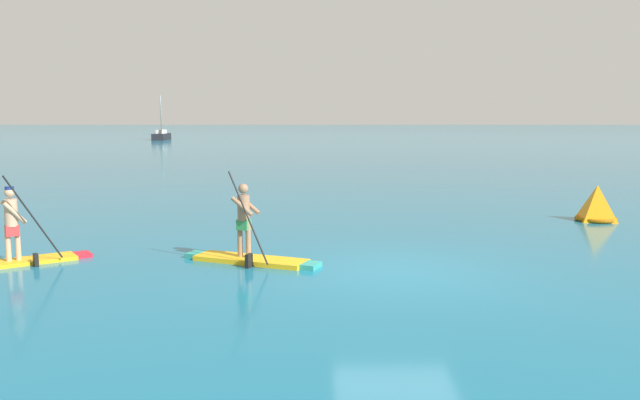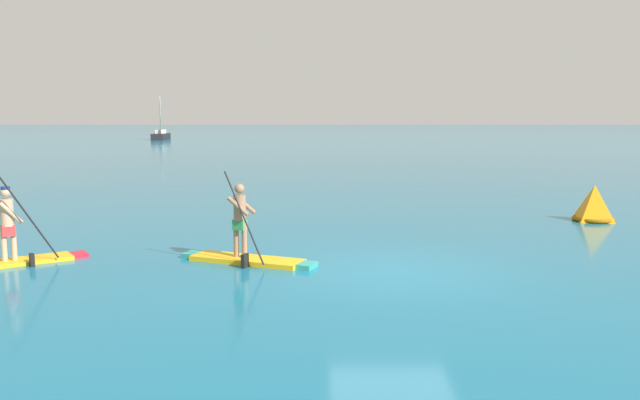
{
  "view_description": "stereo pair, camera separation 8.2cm",
  "coord_description": "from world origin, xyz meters",
  "px_view_note": "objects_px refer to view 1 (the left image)",
  "views": [
    {
      "loc": [
        -1.54,
        -12.35,
        3.07
      ],
      "look_at": [
        -1.46,
        4.69,
        0.82
      ],
      "focal_mm": 35.73,
      "sensor_mm": 36.0,
      "label": 1
    },
    {
      "loc": [
        -1.46,
        -12.35,
        3.07
      ],
      "look_at": [
        -1.46,
        4.69,
        0.82
      ],
      "focal_mm": 35.73,
      "sensor_mm": 36.0,
      "label": 2
    }
  ],
  "objects_px": {
    "paddleboarder_near_left": "(7,248)",
    "paddleboarder_mid_center": "(246,246)",
    "race_marker_buoy": "(593,205)",
    "sailboat_left_horizon": "(158,134)"
  },
  "relations": [
    {
      "from": "paddleboarder_near_left",
      "to": "paddleboarder_mid_center",
      "type": "height_order",
      "value": "paddleboarder_mid_center"
    },
    {
      "from": "paddleboarder_near_left",
      "to": "paddleboarder_mid_center",
      "type": "distance_m",
      "value": 4.94
    },
    {
      "from": "paddleboarder_near_left",
      "to": "race_marker_buoy",
      "type": "height_order",
      "value": "paddleboarder_near_left"
    },
    {
      "from": "paddleboarder_mid_center",
      "to": "race_marker_buoy",
      "type": "relative_size",
      "value": 2.2
    },
    {
      "from": "paddleboarder_near_left",
      "to": "paddleboarder_mid_center",
      "type": "relative_size",
      "value": 0.99
    },
    {
      "from": "sailboat_left_horizon",
      "to": "race_marker_buoy",
      "type": "bearing_deg",
      "value": 21.25
    },
    {
      "from": "paddleboarder_near_left",
      "to": "race_marker_buoy",
      "type": "distance_m",
      "value": 15.65
    },
    {
      "from": "paddleboarder_mid_center",
      "to": "race_marker_buoy",
      "type": "xyz_separation_m",
      "value": [
        9.67,
        5.39,
        0.12
      ]
    },
    {
      "from": "sailboat_left_horizon",
      "to": "paddleboarder_near_left",
      "type": "bearing_deg",
      "value": 8.69
    },
    {
      "from": "paddleboarder_near_left",
      "to": "sailboat_left_horizon",
      "type": "relative_size",
      "value": 0.52
    }
  ]
}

